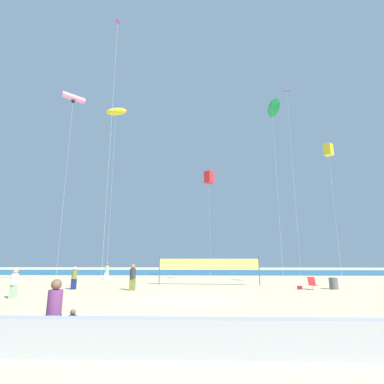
{
  "coord_description": "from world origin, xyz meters",
  "views": [
    {
      "loc": [
        1.13,
        -17.44,
        2.2
      ],
      "look_at": [
        0.36,
        6.63,
        7.6
      ],
      "focal_mm": 27.82,
      "sensor_mm": 36.0,
      "label": 1
    }
  ],
  "objects": [
    {
      "name": "ground_plane",
      "position": [
        0.0,
        0.0,
        0.0
      ],
      "size": [
        120.0,
        120.0,
        0.0
      ],
      "primitive_type": "plane",
      "color": "beige"
    },
    {
      "name": "ocean_band",
      "position": [
        0.0,
        33.46,
        0.0
      ],
      "size": [
        120.0,
        20.0,
        0.01
      ],
      "primitive_type": "cube",
      "color": "#1E6B99",
      "rests_on": "ground"
    },
    {
      "name": "boardwalk_ledge",
      "position": [
        0.0,
        -10.07,
        0.42
      ],
      "size": [
        28.0,
        0.44,
        0.84
      ],
      "primitive_type": "cube",
      "color": "#A8A8AD",
      "rests_on": "ground"
    },
    {
      "name": "mother_figure",
      "position": [
        -2.8,
        -9.19,
        0.88
      ],
      "size": [
        0.38,
        0.38,
        1.66
      ],
      "rotation": [
        0.0,
        0.0,
        -0.06
      ],
      "color": "#19727A",
      "rests_on": "ground"
    },
    {
      "name": "toddler_figure",
      "position": [
        -2.34,
        -9.07,
        0.46
      ],
      "size": [
        0.2,
        0.2,
        0.87
      ],
      "rotation": [
        0.0,
        0.0,
        -0.52
      ],
      "color": "gold",
      "rests_on": "ground"
    },
    {
      "name": "beachgoer_olive_shirt",
      "position": [
        -8.26,
        4.94,
        0.86
      ],
      "size": [
        0.37,
        0.37,
        1.61
      ],
      "rotation": [
        0.0,
        0.0,
        6.17
      ],
      "color": "navy",
      "rests_on": "ground"
    },
    {
      "name": "beachgoer_charcoal_shirt",
      "position": [
        -3.8,
        4.39,
        0.97
      ],
      "size": [
        0.42,
        0.42,
        1.82
      ],
      "rotation": [
        0.0,
        0.0,
        1.85
      ],
      "color": "olive",
      "rests_on": "ground"
    },
    {
      "name": "beachgoer_white_shirt",
      "position": [
        -9.51,
        -0.22,
        0.88
      ],
      "size": [
        0.37,
        0.37,
        1.64
      ],
      "rotation": [
        0.0,
        0.0,
        1.85
      ],
      "color": "#99B28C",
      "rests_on": "ground"
    },
    {
      "name": "beachgoer_sage_shirt",
      "position": [
        -9.22,
        15.68,
        0.93
      ],
      "size": [
        0.4,
        0.4,
        1.75
      ],
      "rotation": [
        0.0,
        0.0,
        5.23
      ],
      "color": "white",
      "rests_on": "ground"
    },
    {
      "name": "folding_beach_chair",
      "position": [
        9.16,
        5.37,
        0.47
      ],
      "size": [
        0.52,
        0.65,
        0.89
      ],
      "rotation": [
        0.0,
        0.0,
        0.33
      ],
      "color": "red",
      "rests_on": "ground"
    },
    {
      "name": "trash_barrel",
      "position": [
        10.81,
        5.66,
        0.41
      ],
      "size": [
        0.62,
        0.62,
        0.82
      ],
      "primitive_type": "cylinder",
      "color": "#595960",
      "rests_on": "ground"
    },
    {
      "name": "volleyball_net",
      "position": [
        1.69,
        8.81,
        1.64
      ],
      "size": [
        8.59,
        0.72,
        2.4
      ],
      "color": "#4C4C51",
      "rests_on": "ground"
    },
    {
      "name": "beach_handbag",
      "position": [
        8.26,
        5.47,
        0.13
      ],
      "size": [
        0.32,
        0.16,
        0.25
      ],
      "primitive_type": "cube",
      "color": "maroon",
      "rests_on": "ground"
    },
    {
      "name": "kite_red_box",
      "position": [
        2.12,
        18.55,
        12.15
      ],
      "size": [
        1.31,
        1.31,
        12.9
      ],
      "color": "silver",
      "rests_on": "ground"
    },
    {
      "name": "kite_yellow_box",
      "position": [
        12.32,
        7.6,
        11.51
      ],
      "size": [
        0.9,
        0.9,
        12.04
      ],
      "color": "silver",
      "rests_on": "ground"
    },
    {
      "name": "kite_green_delta",
      "position": [
        7.84,
        8.29,
        16.07
      ],
      "size": [
        1.09,
        1.74,
        16.96
      ],
      "color": "silver",
      "rests_on": "ground"
    },
    {
      "name": "kite_violet_diamond",
      "position": [
        10.41,
        11.62,
        19.48
      ],
      "size": [
        0.81,
        0.82,
        20.09
      ],
      "color": "silver",
      "rests_on": "ground"
    },
    {
      "name": "kite_pink_tube",
      "position": [
        -11.02,
        7.88,
        17.16
      ],
      "size": [
        1.94,
        1.88,
        17.49
      ],
      "color": "silver",
      "rests_on": "ground"
    },
    {
      "name": "kite_magenta_diamond",
      "position": [
        -5.83,
        3.77,
        20.4
      ],
      "size": [
        0.45,
        0.44,
        22.03
      ],
      "color": "silver",
      "rests_on": "ground"
    },
    {
      "name": "kite_yellow_inflatable",
      "position": [
        -9.07,
        15.09,
        19.5
      ],
      "size": [
        2.75,
        1.3,
        20.23
      ],
      "color": "silver",
      "rests_on": "ground"
    }
  ]
}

